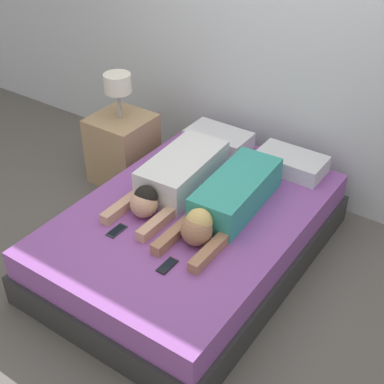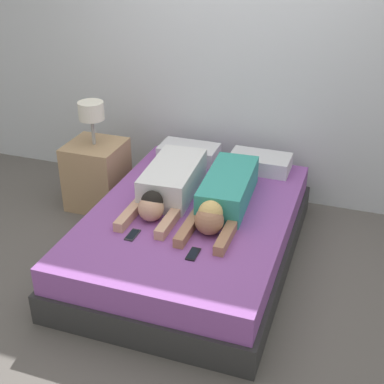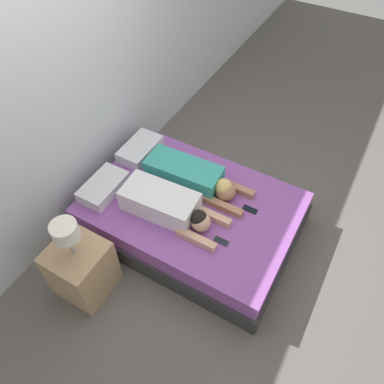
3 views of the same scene
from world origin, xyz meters
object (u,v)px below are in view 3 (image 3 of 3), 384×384
object	(u,v)px
pillow_head_right	(140,149)
person_right	(193,177)
person_left	(168,205)
nightstand	(81,267)
cell_phone_left	(221,241)
bed	(192,215)
cell_phone_right	(250,209)
pillow_head_left	(104,187)

from	to	relation	value
pillow_head_right	person_right	world-z (taller)	person_right
person_left	nightstand	xyz separation A→B (m)	(-0.84, 0.39, -0.21)
person_left	nightstand	world-z (taller)	nightstand
nightstand	person_right	bearing A→B (deg)	-18.02
pillow_head_right	cell_phone_left	world-z (taller)	pillow_head_right
bed	pillow_head_right	size ratio (longest dim) A/B	4.13
cell_phone_left	person_right	bearing A→B (deg)	49.48
person_right	pillow_head_right	bearing A→B (deg)	81.81
cell_phone_right	nightstand	distance (m)	1.65
pillow_head_right	person_right	distance (m)	0.74
pillow_head_right	cell_phone_right	world-z (taller)	pillow_head_right
person_right	cell_phone_left	xyz separation A→B (m)	(-0.48, -0.56, -0.10)
pillow_head_right	nightstand	xyz separation A→B (m)	(-1.39, -0.31, -0.16)
person_left	cell_phone_left	distance (m)	0.60
nightstand	person_left	bearing A→B (deg)	-24.79
cell_phone_right	bed	bearing A→B (deg)	109.87
cell_phone_right	nightstand	xyz separation A→B (m)	(-1.26, 1.06, -0.10)
person_right	nightstand	distance (m)	1.36
person_right	cell_phone_right	distance (m)	0.65
person_left	nightstand	distance (m)	0.95
pillow_head_left	nightstand	distance (m)	0.83
pillow_head_right	person_left	size ratio (longest dim) A/B	0.48
cell_phone_left	pillow_head_right	bearing A→B (deg)	65.62
person_left	nightstand	bearing A→B (deg)	155.21
pillow_head_left	cell_phone_left	distance (m)	1.29
pillow_head_left	nightstand	xyz separation A→B (m)	(-0.75, -0.31, -0.16)
person_left	person_right	bearing A→B (deg)	-3.69
person_right	cell_phone_right	size ratio (longest dim) A/B	7.79
bed	pillow_head_left	xyz separation A→B (m)	(-0.32, 0.83, 0.28)
cell_phone_right	pillow_head_right	bearing A→B (deg)	84.85
bed	nightstand	xyz separation A→B (m)	(-1.07, 0.52, 0.12)
person_right	nightstand	bearing A→B (deg)	161.98
bed	nightstand	size ratio (longest dim) A/B	2.16
cell_phone_left	nightstand	xyz separation A→B (m)	(-0.80, 0.98, -0.10)
nightstand	pillow_head_right	bearing A→B (deg)	12.67
cell_phone_right	nightstand	size ratio (longest dim) A/B	0.15
pillow_head_right	cell_phone_right	xyz separation A→B (m)	(-0.12, -1.37, -0.06)
bed	cell_phone_right	world-z (taller)	cell_phone_right
pillow_head_right	person_right	bearing A→B (deg)	-98.19
bed	person_left	distance (m)	0.42
bed	person_left	world-z (taller)	person_left
person_left	cell_phone_left	size ratio (longest dim) A/B	7.30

